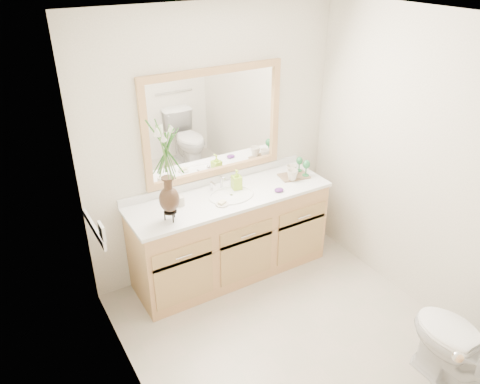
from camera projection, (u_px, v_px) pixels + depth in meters
floor at (294, 338)px, 3.72m from camera, size 2.60×2.60×0.00m
ceiling at (318, 21)px, 2.59m from camera, size 2.40×2.60×0.02m
wall_back at (214, 145)px, 4.14m from camera, size 2.40×0.02×2.40m
wall_front at (476, 329)px, 2.17m from camera, size 2.40×0.02×2.40m
wall_left at (133, 263)px, 2.61m from camera, size 0.02×2.60×2.40m
wall_right at (425, 169)px, 3.70m from camera, size 0.02×2.60×2.40m
vanity at (231, 236)px, 4.30m from camera, size 1.80×0.55×0.80m
counter at (230, 196)px, 4.11m from camera, size 1.84×0.57×0.03m
sink at (231, 201)px, 4.11m from camera, size 0.38×0.34×0.23m
mirror at (214, 124)px, 4.03m from camera, size 1.32×0.04×0.97m
switch_plate at (102, 231)px, 3.30m from camera, size 0.02×0.12×0.12m
door at (421, 384)px, 2.14m from camera, size 0.80×0.03×2.00m
toilet at (462, 346)px, 3.17m from camera, size 0.42×0.75×0.74m
flower_vase at (166, 159)px, 3.48m from camera, size 0.19×0.19×0.78m
tumbler at (181, 201)px, 3.91m from camera, size 0.07×0.07×0.08m
soap_dish at (222, 204)px, 3.93m from camera, size 0.11×0.11×0.04m
soap_bottle at (237, 180)px, 4.17m from camera, size 0.09×0.09×0.17m
purple_dish at (279, 190)px, 4.15m from camera, size 0.11×0.10×0.03m
tray at (294, 176)px, 4.41m from camera, size 0.30×0.23×0.01m
mug_left at (292, 174)px, 4.31m from camera, size 0.10×0.10×0.10m
mug_right at (291, 170)px, 4.41m from camera, size 0.13×0.13×0.10m
goblet_front at (306, 165)px, 4.36m from camera, size 0.07×0.07×0.16m
goblet_back at (299, 161)px, 4.46m from camera, size 0.06×0.06×0.14m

